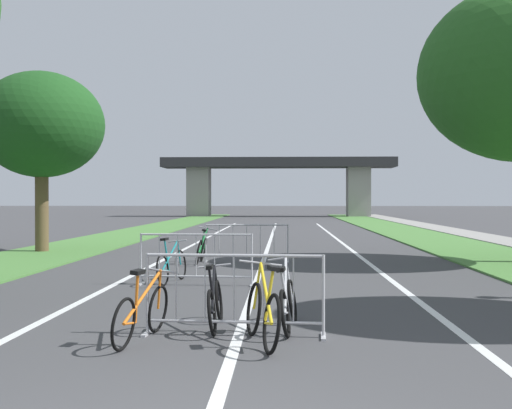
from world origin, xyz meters
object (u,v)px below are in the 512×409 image
bicycle_teal_1 (172,265)px  bicycle_silver_5 (288,303)px  bicycle_green_2 (202,249)px  crowd_barrier_nearest (234,295)px  bicycle_black_3 (215,303)px  tree_left_pine_near (42,125)px  crowd_barrier_third (247,243)px  bicycle_yellow_0 (263,313)px  crowd_barrier_second (196,260)px  bicycle_orange_4 (142,312)px

bicycle_teal_1 → bicycle_silver_5: (2.41, -4.69, -0.02)m
bicycle_green_2 → bicycle_silver_5: bearing=-75.1°
crowd_barrier_nearest → bicycle_green_2: (-1.60, 9.05, -0.14)m
bicycle_green_2 → bicycle_black_3: (1.30, -8.61, -0.04)m
bicycle_teal_1 → bicycle_black_3: bearing=-63.0°
tree_left_pine_near → bicycle_black_3: 14.28m
tree_left_pine_near → bicycle_silver_5: (7.95, -11.90, -3.79)m
crowd_barrier_third → bicycle_yellow_0: bearing=-85.5°
crowd_barrier_nearest → bicycle_silver_5: bearing=31.2°
crowd_barrier_third → bicycle_green_2: bearing=-161.3°
bicycle_black_3 → bicycle_teal_1: bearing=106.1°
bicycle_silver_5 → tree_left_pine_near: bearing=129.3°
bicycle_green_2 → tree_left_pine_near: bearing=150.0°
crowd_barrier_second → bicycle_teal_1: 0.70m
bicycle_yellow_0 → crowd_barrier_second: bearing=92.1°
crowd_barrier_second → bicycle_teal_1: bearing=146.0°
bicycle_teal_1 → bicycle_black_3: (1.42, -4.67, -0.03)m
crowd_barrier_nearest → bicycle_orange_4: crowd_barrier_nearest is taller
tree_left_pine_near → bicycle_green_2: 7.54m
crowd_barrier_second → crowd_barrier_nearest: bearing=-76.4°
crowd_barrier_second → bicycle_teal_1: (-0.57, 0.38, -0.15)m
bicycle_silver_5 → bicycle_yellow_0: bearing=-103.6°
tree_left_pine_near → bicycle_teal_1: 9.84m
crowd_barrier_second → crowd_barrier_third: 4.79m
bicycle_silver_5 → bicycle_orange_4: bearing=-150.5°
tree_left_pine_near → crowd_barrier_second: tree_left_pine_near is taller
tree_left_pine_near → crowd_barrier_nearest: 14.75m
tree_left_pine_near → crowd_barrier_second: 10.39m
bicycle_teal_1 → crowd_barrier_nearest: bearing=-61.4°
bicycle_green_2 → bicycle_orange_4: bearing=-87.0°
crowd_barrier_third → bicycle_orange_4: size_ratio=1.39×
crowd_barrier_nearest → bicycle_silver_5: size_ratio=1.40×
crowd_barrier_second → tree_left_pine_near: bearing=128.8°
crowd_barrier_nearest → bicycle_silver_5: (0.69, 0.42, -0.17)m
bicycle_silver_5 → crowd_barrier_third: bearing=102.5°
bicycle_black_3 → bicycle_silver_5: 0.99m
bicycle_yellow_0 → bicycle_black_3: size_ratio=1.06×
tree_left_pine_near → bicycle_teal_1: size_ratio=3.42×
tree_left_pine_near → bicycle_orange_4: (6.15, -12.70, -3.78)m
bicycle_black_3 → bicycle_silver_5: size_ratio=0.94×
crowd_barrier_nearest → bicycle_black_3: crowd_barrier_nearest is taller
crowd_barrier_nearest → crowd_barrier_second: bearing=103.6°
bicycle_teal_1 → bicycle_orange_4: bicycle_teal_1 is taller
crowd_barrier_nearest → crowd_barrier_second: 4.86m
bicycle_black_3 → bicycle_orange_4: bearing=-135.5°
tree_left_pine_near → crowd_barrier_third: size_ratio=2.52×
crowd_barrier_second → bicycle_black_3: (0.85, -4.28, -0.18)m
bicycle_yellow_0 → crowd_barrier_nearest: bearing=114.2°
tree_left_pine_near → bicycle_black_3: size_ratio=3.71×
bicycle_green_2 → bicycle_yellow_0: bearing=-78.2°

